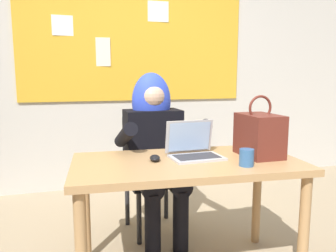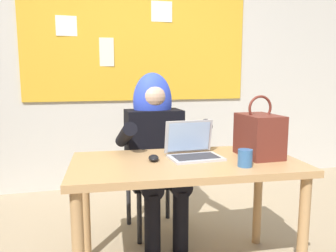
{
  "view_description": "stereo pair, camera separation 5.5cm",
  "coord_description": "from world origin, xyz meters",
  "px_view_note": "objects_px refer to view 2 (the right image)",
  "views": [
    {
      "loc": [
        -0.67,
        -1.67,
        1.21
      ],
      "look_at": [
        -0.06,
        0.42,
        0.88
      ],
      "focal_mm": 35.25,
      "sensor_mm": 36.0,
      "label": 1
    },
    {
      "loc": [
        -0.62,
        -1.68,
        1.21
      ],
      "look_at": [
        -0.06,
        0.42,
        0.88
      ],
      "focal_mm": 35.25,
      "sensor_mm": 36.0,
      "label": 2
    }
  ],
  "objects_px": {
    "desk_main": "(186,176)",
    "laptop": "(193,149)",
    "coffee_mug": "(245,158)",
    "computer_mouse": "(154,158)",
    "chair_at_desk": "(151,167)",
    "person_costumed": "(156,142)",
    "handbag": "(259,135)"
  },
  "relations": [
    {
      "from": "desk_main",
      "to": "laptop",
      "type": "bearing_deg",
      "value": 45.71
    },
    {
      "from": "desk_main",
      "to": "coffee_mug",
      "type": "xyz_separation_m",
      "value": [
        0.27,
        -0.2,
        0.14
      ]
    },
    {
      "from": "desk_main",
      "to": "coffee_mug",
      "type": "relative_size",
      "value": 14.47
    },
    {
      "from": "desk_main",
      "to": "computer_mouse",
      "type": "xyz_separation_m",
      "value": [
        -0.18,
        0.04,
        0.11
      ]
    },
    {
      "from": "desk_main",
      "to": "computer_mouse",
      "type": "bearing_deg",
      "value": 166.98
    },
    {
      "from": "laptop",
      "to": "desk_main",
      "type": "bearing_deg",
      "value": -136.95
    },
    {
      "from": "chair_at_desk",
      "to": "computer_mouse",
      "type": "height_order",
      "value": "chair_at_desk"
    },
    {
      "from": "desk_main",
      "to": "laptop",
      "type": "height_order",
      "value": "laptop"
    },
    {
      "from": "person_costumed",
      "to": "coffee_mug",
      "type": "height_order",
      "value": "person_costumed"
    },
    {
      "from": "chair_at_desk",
      "to": "handbag",
      "type": "xyz_separation_m",
      "value": [
        0.53,
        -0.72,
        0.36
      ]
    },
    {
      "from": "chair_at_desk",
      "to": "laptop",
      "type": "distance_m",
      "value": 0.7
    },
    {
      "from": "handbag",
      "to": "coffee_mug",
      "type": "xyz_separation_m",
      "value": [
        -0.19,
        -0.19,
        -0.09
      ]
    },
    {
      "from": "desk_main",
      "to": "person_costumed",
      "type": "distance_m",
      "value": 0.58
    },
    {
      "from": "computer_mouse",
      "to": "coffee_mug",
      "type": "distance_m",
      "value": 0.52
    },
    {
      "from": "person_costumed",
      "to": "handbag",
      "type": "distance_m",
      "value": 0.79
    },
    {
      "from": "desk_main",
      "to": "handbag",
      "type": "xyz_separation_m",
      "value": [
        0.46,
        -0.02,
        0.23
      ]
    },
    {
      "from": "computer_mouse",
      "to": "handbag",
      "type": "distance_m",
      "value": 0.66
    },
    {
      "from": "person_costumed",
      "to": "chair_at_desk",
      "type": "bearing_deg",
      "value": -177.08
    },
    {
      "from": "person_costumed",
      "to": "handbag",
      "type": "bearing_deg",
      "value": 40.5
    },
    {
      "from": "desk_main",
      "to": "computer_mouse",
      "type": "distance_m",
      "value": 0.22
    },
    {
      "from": "computer_mouse",
      "to": "coffee_mug",
      "type": "height_order",
      "value": "coffee_mug"
    },
    {
      "from": "laptop",
      "to": "computer_mouse",
      "type": "height_order",
      "value": "laptop"
    },
    {
      "from": "chair_at_desk",
      "to": "computer_mouse",
      "type": "bearing_deg",
      "value": -15.82
    },
    {
      "from": "chair_at_desk",
      "to": "coffee_mug",
      "type": "bearing_deg",
      "value": 15.11
    },
    {
      "from": "coffee_mug",
      "to": "handbag",
      "type": "bearing_deg",
      "value": 44.87
    },
    {
      "from": "chair_at_desk",
      "to": "person_costumed",
      "type": "height_order",
      "value": "person_costumed"
    },
    {
      "from": "person_costumed",
      "to": "handbag",
      "type": "height_order",
      "value": "person_costumed"
    },
    {
      "from": "chair_at_desk",
      "to": "laptop",
      "type": "height_order",
      "value": "laptop"
    },
    {
      "from": "chair_at_desk",
      "to": "computer_mouse",
      "type": "distance_m",
      "value": 0.71
    },
    {
      "from": "person_costumed",
      "to": "desk_main",
      "type": "bearing_deg",
      "value": 4.47
    },
    {
      "from": "desk_main",
      "to": "coffee_mug",
      "type": "bearing_deg",
      "value": -36.67
    },
    {
      "from": "handbag",
      "to": "coffee_mug",
      "type": "relative_size",
      "value": 3.98
    }
  ]
}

